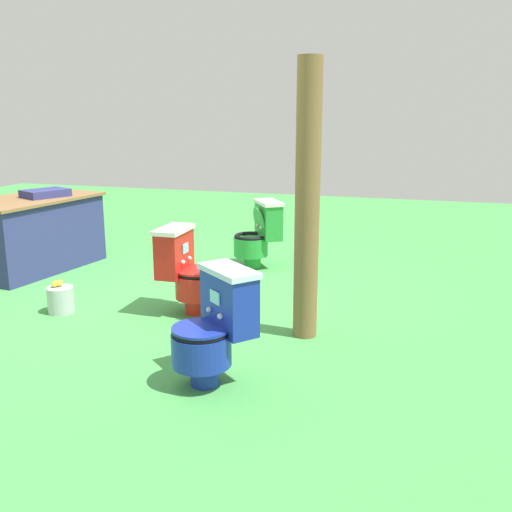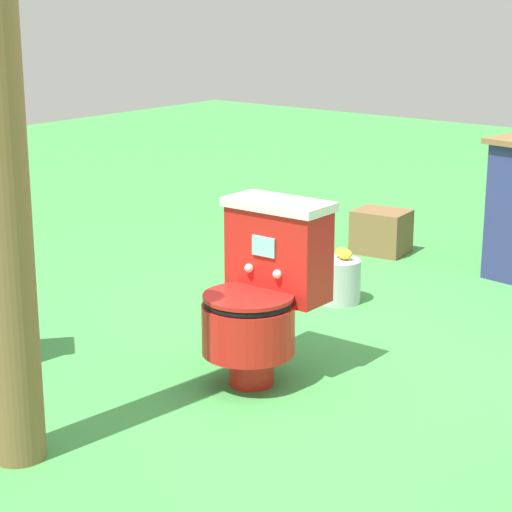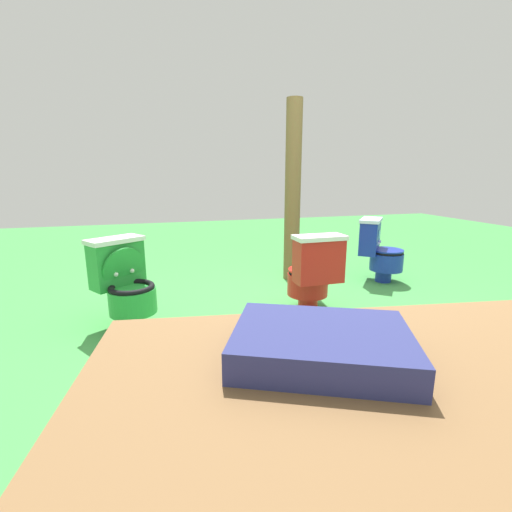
% 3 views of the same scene
% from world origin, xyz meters
% --- Properties ---
extents(ground, '(14.00, 14.00, 0.00)m').
position_xyz_m(ground, '(0.00, 0.00, 0.00)').
color(ground, '#429947').
extents(toilet_red, '(0.44, 0.50, 0.73)m').
position_xyz_m(toilet_red, '(-0.26, -0.47, 0.37)').
color(toilet_red, red).
rests_on(toilet_red, ground).
extents(small_crate, '(0.34, 0.28, 0.26)m').
position_xyz_m(small_crate, '(-0.91, 1.50, 0.13)').
color(small_crate, brown).
rests_on(small_crate, ground).
extents(lemon_bucket, '(0.22, 0.22, 0.28)m').
position_xyz_m(lemon_bucket, '(-0.58, 0.56, 0.12)').
color(lemon_bucket, '#B7B7BF').
rests_on(lemon_bucket, ground).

